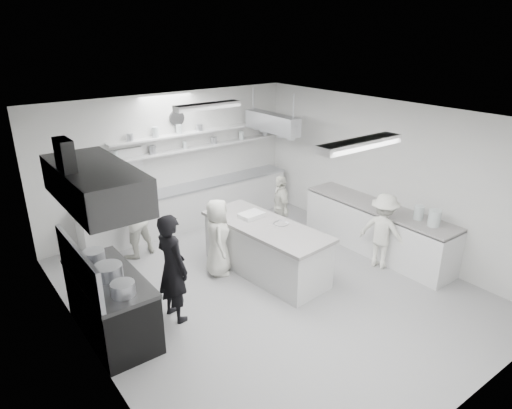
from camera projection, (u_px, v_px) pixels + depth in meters
floor at (267, 288)px, 7.97m from camera, size 6.00×7.00×0.02m
ceiling at (269, 117)px, 6.87m from camera, size 6.00×7.00×0.02m
wall_back at (170, 162)px, 10.02m from camera, size 6.00×0.04×3.00m
wall_front at (472, 307)px, 4.81m from camera, size 6.00×0.04×3.00m
wall_left at (83, 262)px, 5.74m from camera, size 0.04×7.00×3.00m
wall_right at (385, 175)px, 9.10m from camera, size 0.04×7.00×3.00m
stove at (112, 306)px, 6.65m from camera, size 0.80×1.80×0.90m
exhaust_hood at (95, 184)px, 5.95m from camera, size 0.85×2.00×0.50m
back_counter at (191, 206)px, 10.35m from camera, size 5.00×0.60×0.92m
shelf_lower at (200, 147)px, 10.23m from camera, size 4.20×0.26×0.04m
shelf_upper at (199, 132)px, 10.10m from camera, size 4.20×0.26×0.04m
pass_through_window at (114, 175)px, 9.30m from camera, size 1.30×0.04×1.00m
wall_clock at (176, 118)px, 9.76m from camera, size 0.32×0.05×0.32m
right_counter at (377, 229)px, 9.13m from camera, size 0.74×3.30×0.94m
pot_rack at (272, 123)px, 10.03m from camera, size 0.30×1.60×0.40m
light_fixture_front at (360, 144)px, 5.55m from camera, size 1.30×0.25×0.10m
light_fixture_rear at (208, 106)px, 8.23m from camera, size 1.30×0.25×0.10m
prep_island at (265, 249)px, 8.34m from camera, size 1.15×2.54×0.91m
stove_pot at (109, 273)px, 6.38m from camera, size 0.40×0.40×0.25m
cook_stove at (172, 268)px, 6.85m from camera, size 0.50×0.69×1.75m
cook_back at (132, 217)px, 8.80m from camera, size 0.92×0.77×1.68m
cook_island_left at (218, 237)px, 8.20m from camera, size 0.74×0.84×1.45m
cook_island_right at (280, 208)px, 9.60m from camera, size 0.65×0.90×1.42m
cook_right at (383, 231)px, 8.44m from camera, size 0.75×1.05×1.46m
bowl_island_a at (281, 225)px, 8.19m from camera, size 0.31×0.31×0.06m
bowl_island_b at (273, 227)px, 8.09m from camera, size 0.22×0.22×0.05m
bowl_right at (392, 208)px, 8.87m from camera, size 0.25×0.25×0.05m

